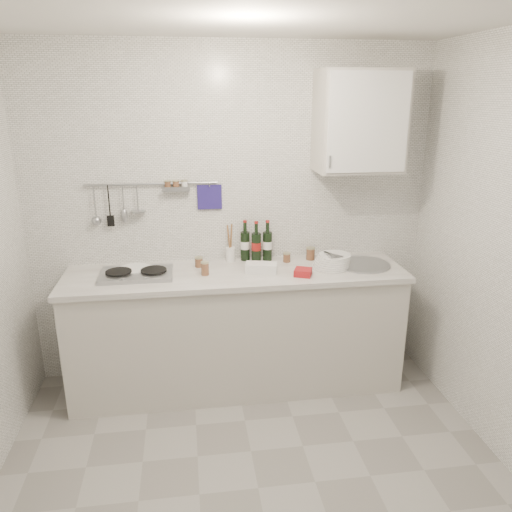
# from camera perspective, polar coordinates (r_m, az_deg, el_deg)

# --- Properties ---
(floor) EXTENTS (3.00, 3.00, 0.00)m
(floor) POSITION_cam_1_polar(r_m,az_deg,el_deg) (3.13, 0.25, -25.00)
(floor) COLOR slate
(floor) RESTS_ON ground
(ceiling) EXTENTS (3.00, 3.00, 0.00)m
(ceiling) POSITION_cam_1_polar(r_m,az_deg,el_deg) (2.32, 0.35, 27.11)
(ceiling) COLOR silver
(ceiling) RESTS_ON back_wall
(back_wall) EXTENTS (3.00, 0.02, 2.50)m
(back_wall) POSITION_cam_1_polar(r_m,az_deg,el_deg) (3.78, -2.84, 4.49)
(back_wall) COLOR silver
(back_wall) RESTS_ON floor
(counter) EXTENTS (2.44, 0.64, 0.96)m
(counter) POSITION_cam_1_polar(r_m,az_deg,el_deg) (3.78, -2.11, -8.69)
(counter) COLOR #B9B4AB
(counter) RESTS_ON floor
(wall_rail) EXTENTS (0.98, 0.09, 0.34)m
(wall_rail) POSITION_cam_1_polar(r_m,az_deg,el_deg) (3.71, -12.11, 6.61)
(wall_rail) COLOR #93969B
(wall_rail) RESTS_ON back_wall
(wall_cabinet) EXTENTS (0.60, 0.38, 0.70)m
(wall_cabinet) POSITION_cam_1_polar(r_m,az_deg,el_deg) (3.70, 11.77, 14.81)
(wall_cabinet) COLOR #B9B4AB
(wall_cabinet) RESTS_ON back_wall
(plate_stack_hob) EXTENTS (0.24, 0.23, 0.03)m
(plate_stack_hob) POSITION_cam_1_polar(r_m,az_deg,el_deg) (3.66, -13.72, -1.58)
(plate_stack_hob) COLOR #4660A0
(plate_stack_hob) RESTS_ON counter
(plate_stack_sink) EXTENTS (0.29, 0.28, 0.10)m
(plate_stack_sink) POSITION_cam_1_polar(r_m,az_deg,el_deg) (3.71, 8.74, -0.57)
(plate_stack_sink) COLOR white
(plate_stack_sink) RESTS_ON counter
(wine_bottles) EXTENTS (0.24, 0.12, 0.31)m
(wine_bottles) POSITION_cam_1_polar(r_m,az_deg,el_deg) (3.77, 0.03, 1.73)
(wine_bottles) COLOR black
(wine_bottles) RESTS_ON counter
(butter_dish) EXTENTS (0.24, 0.16, 0.07)m
(butter_dish) POSITION_cam_1_polar(r_m,az_deg,el_deg) (3.56, 0.61, -1.35)
(butter_dish) COLOR white
(butter_dish) RESTS_ON counter
(strawberry_punnet) EXTENTS (0.15, 0.15, 0.05)m
(strawberry_punnet) POSITION_cam_1_polar(r_m,az_deg,el_deg) (3.51, 5.39, -1.86)
(strawberry_punnet) COLOR red
(strawberry_punnet) RESTS_ON counter
(utensil_crock) EXTENTS (0.07, 0.07, 0.29)m
(utensil_crock) POSITION_cam_1_polar(r_m,az_deg,el_deg) (3.79, -2.96, 0.42)
(utensil_crock) COLOR white
(utensil_crock) RESTS_ON counter
(jar_a) EXTENTS (0.06, 0.06, 0.08)m
(jar_a) POSITION_cam_1_polar(r_m,az_deg,el_deg) (3.69, -6.55, -0.66)
(jar_a) COLOR brown
(jar_a) RESTS_ON counter
(jar_b) EXTENTS (0.07, 0.07, 0.10)m
(jar_b) POSITION_cam_1_polar(r_m,az_deg,el_deg) (3.85, 6.25, 0.29)
(jar_b) COLOR brown
(jar_b) RESTS_ON counter
(jar_c) EXTENTS (0.06, 0.06, 0.07)m
(jar_c) POSITION_cam_1_polar(r_m,az_deg,el_deg) (3.78, 3.53, -0.14)
(jar_c) COLOR brown
(jar_c) RESTS_ON counter
(jar_d) EXTENTS (0.06, 0.06, 0.10)m
(jar_d) POSITION_cam_1_polar(r_m,az_deg,el_deg) (3.52, -5.85, -1.40)
(jar_d) COLOR brown
(jar_d) RESTS_ON counter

